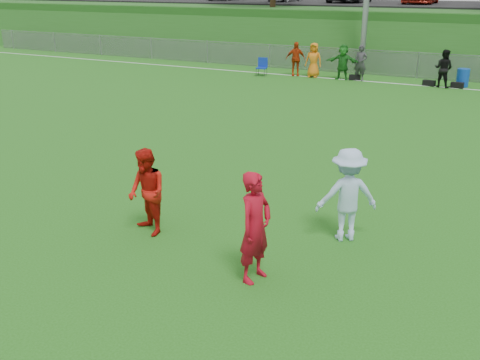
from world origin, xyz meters
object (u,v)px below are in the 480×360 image
Objects in this scene: player_red_left at (255,227)px; player_blue at (347,195)px; player_red_center at (147,192)px; recycling_bin at (463,78)px.

player_red_left reaches higher than player_blue.
player_red_center reaches higher than recycling_bin.
player_red_center is 3.73m from player_blue.
player_red_left is 19.61m from recycling_bin.
recycling_bin is at bearing -123.68° from player_blue.
player_red_center is 2.04× the size of recycling_bin.
player_red_left is 2.62m from player_red_center.
recycling_bin is at bearing 6.93° from player_red_left.
player_red_left reaches higher than recycling_bin.
player_red_left is 2.25× the size of recycling_bin.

